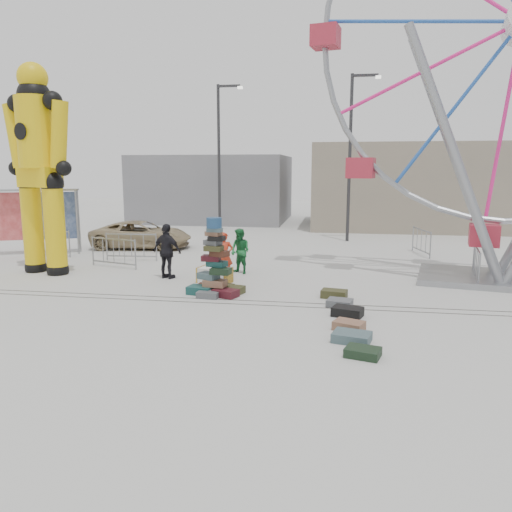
% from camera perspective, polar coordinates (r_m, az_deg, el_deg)
% --- Properties ---
extents(ground, '(90.00, 90.00, 0.00)m').
position_cam_1_polar(ground, '(12.85, -2.23, -6.26)').
color(ground, '#9E9E99').
rests_on(ground, ground).
extents(track_line_near, '(40.00, 0.04, 0.01)m').
position_cam_1_polar(track_line_near, '(13.42, -1.72, -5.53)').
color(track_line_near, '#47443F').
rests_on(track_line_near, ground).
extents(track_line_far, '(40.00, 0.04, 0.01)m').
position_cam_1_polar(track_line_far, '(13.80, -1.40, -5.09)').
color(track_line_far, '#47443F').
rests_on(track_line_far, ground).
extents(building_right, '(12.00, 8.00, 5.00)m').
position_cam_1_polar(building_right, '(32.42, 17.44, 7.63)').
color(building_right, gray).
rests_on(building_right, ground).
extents(building_left, '(10.00, 8.00, 4.40)m').
position_cam_1_polar(building_left, '(35.15, -4.73, 7.72)').
color(building_left, gray).
rests_on(building_left, ground).
extents(lamp_post_right, '(1.41, 0.25, 8.00)m').
position_cam_1_polar(lamp_post_right, '(25.11, 10.91, 11.87)').
color(lamp_post_right, '#2D2D30').
rests_on(lamp_post_right, ground).
extents(lamp_post_left, '(1.41, 0.25, 8.00)m').
position_cam_1_polar(lamp_post_left, '(27.84, -4.07, 11.82)').
color(lamp_post_left, '#2D2D30').
rests_on(lamp_post_left, ground).
extents(suitcase_tower, '(1.68, 1.40, 2.22)m').
position_cam_1_polar(suitcase_tower, '(14.41, -4.68, -1.95)').
color(suitcase_tower, '#194B48').
rests_on(suitcase_tower, ground).
extents(crash_test_dummy, '(2.86, 1.30, 7.22)m').
position_cam_1_polar(crash_test_dummy, '(18.51, -23.57, 9.84)').
color(crash_test_dummy, black).
rests_on(crash_test_dummy, ground).
extents(banner_scaffold, '(3.73, 2.06, 2.74)m').
position_cam_1_polar(banner_scaffold, '(22.81, -24.31, 5.27)').
color(banner_scaffold, gray).
rests_on(banner_scaffold, ground).
extents(steamer_trunk, '(1.14, 0.83, 0.48)m').
position_cam_1_polar(steamer_trunk, '(15.91, -4.74, -2.20)').
color(steamer_trunk, silver).
rests_on(steamer_trunk, ground).
extents(row_case_0, '(0.77, 0.57, 0.23)m').
position_cam_1_polar(row_case_0, '(14.22, 8.92, -4.30)').
color(row_case_0, '#3B3C1E').
rests_on(row_case_0, ground).
extents(row_case_1, '(0.74, 0.64, 0.19)m').
position_cam_1_polar(row_case_1, '(13.39, 9.54, -5.30)').
color(row_case_1, '#575B5F').
rests_on(row_case_1, ground).
extents(row_case_2, '(0.84, 0.68, 0.23)m').
position_cam_1_polar(row_case_2, '(12.54, 10.42, -6.28)').
color(row_case_2, black).
rests_on(row_case_2, ground).
extents(row_case_3, '(0.79, 0.68, 0.21)m').
position_cam_1_polar(row_case_3, '(11.53, 10.57, -7.82)').
color(row_case_3, '#895E46').
rests_on(row_case_3, ground).
extents(row_case_4, '(0.89, 0.74, 0.20)m').
position_cam_1_polar(row_case_4, '(10.80, 10.89, -9.08)').
color(row_case_4, '#465F64').
rests_on(row_case_4, ground).
extents(row_case_5, '(0.76, 0.65, 0.18)m').
position_cam_1_polar(row_case_5, '(10.03, 12.11, -10.71)').
color(row_case_5, black).
rests_on(row_case_5, ground).
extents(barricade_dummy_a, '(2.00, 0.31, 1.10)m').
position_cam_1_polar(barricade_dummy_a, '(22.31, -22.63, 1.39)').
color(barricade_dummy_a, gray).
rests_on(barricade_dummy_a, ground).
extents(barricade_dummy_b, '(1.95, 0.67, 1.10)m').
position_cam_1_polar(barricade_dummy_b, '(18.93, -15.96, 0.36)').
color(barricade_dummy_b, gray).
rests_on(barricade_dummy_b, ground).
extents(barricade_dummy_c, '(2.00, 0.24, 1.10)m').
position_cam_1_polar(barricade_dummy_c, '(20.15, -14.06, 1.02)').
color(barricade_dummy_c, gray).
rests_on(barricade_dummy_c, ground).
extents(barricade_wheel_front, '(0.43, 1.99, 1.10)m').
position_cam_1_polar(barricade_wheel_front, '(17.44, 23.86, -0.92)').
color(barricade_wheel_front, gray).
rests_on(barricade_wheel_front, ground).
extents(barricade_wheel_back, '(0.50, 1.98, 1.10)m').
position_cam_1_polar(barricade_wheel_back, '(22.04, 18.37, 1.56)').
color(barricade_wheel_back, gray).
rests_on(barricade_wheel_back, ground).
extents(pedestrian_red, '(0.64, 0.50, 1.53)m').
position_cam_1_polar(pedestrian_red, '(16.38, -3.61, 0.04)').
color(pedestrian_red, '#AE2F18').
rests_on(pedestrian_red, ground).
extents(pedestrian_green, '(0.95, 0.90, 1.56)m').
position_cam_1_polar(pedestrian_green, '(17.15, -1.82, 0.55)').
color(pedestrian_green, '#196530').
rests_on(pedestrian_green, ground).
extents(pedestrian_black, '(1.15, 0.75, 1.82)m').
position_cam_1_polar(pedestrian_black, '(16.59, -10.12, 0.53)').
color(pedestrian_black, black).
rests_on(pedestrian_black, ground).
extents(parked_suv, '(4.65, 2.51, 1.24)m').
position_cam_1_polar(parked_suv, '(23.24, -12.95, 2.40)').
color(parked_suv, '#998662').
rests_on(parked_suv, ground).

